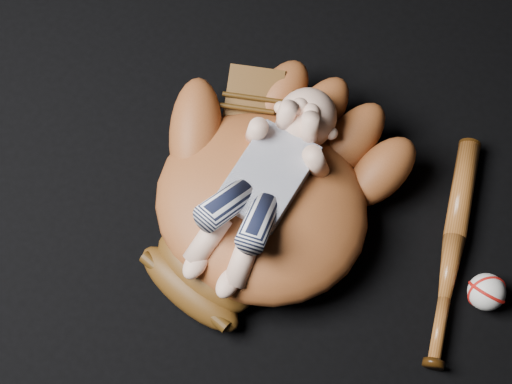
% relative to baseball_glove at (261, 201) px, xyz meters
% --- Properties ---
extents(baseball_glove, '(0.50, 0.57, 0.17)m').
position_rel_baseball_glove_xyz_m(baseball_glove, '(0.00, 0.00, 0.00)').
color(baseball_glove, brown).
rests_on(baseball_glove, ground).
extents(newborn_baby, '(0.22, 0.40, 0.16)m').
position_rel_baseball_glove_xyz_m(newborn_baby, '(-0.00, -0.01, 0.06)').
color(newborn_baby, beige).
rests_on(newborn_baby, baseball_glove).
extents(baseball_bat, '(0.20, 0.41, 0.04)m').
position_rel_baseball_glove_xyz_m(baseball_bat, '(0.30, 0.15, -0.06)').
color(baseball_bat, brown).
rests_on(baseball_bat, ground).
extents(baseball, '(0.08, 0.08, 0.06)m').
position_rel_baseball_glove_xyz_m(baseball, '(0.39, 0.11, -0.05)').
color(baseball, white).
rests_on(baseball, ground).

